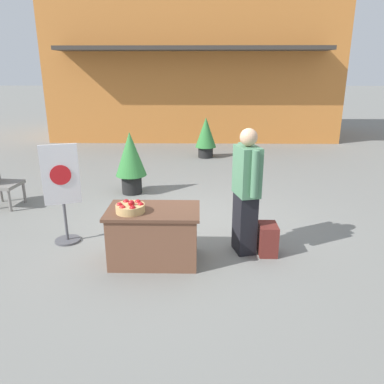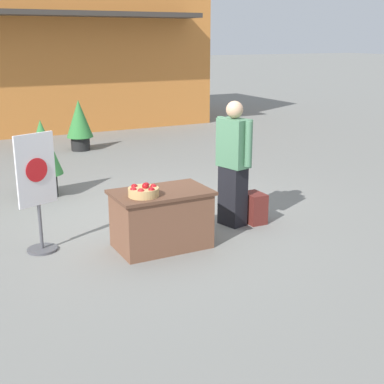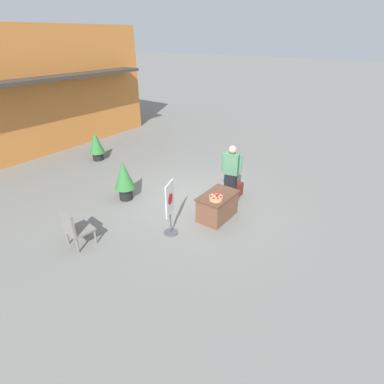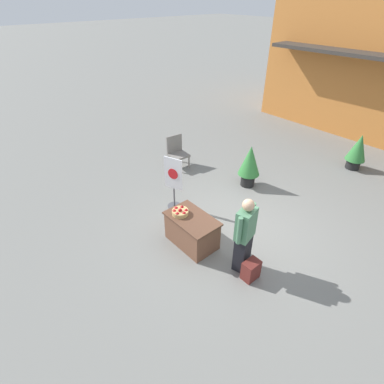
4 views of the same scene
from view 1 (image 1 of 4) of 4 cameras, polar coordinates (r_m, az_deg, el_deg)
name	(u,v)px [view 1 (image 1 of 4)]	position (r m, az deg, el deg)	size (l,w,h in m)	color
ground_plane	(187,229)	(5.91, -0.80, -5.62)	(120.00, 120.00, 0.00)	slate
storefront_building	(194,69)	(14.85, 0.34, 18.26)	(9.91, 5.26, 4.88)	#C67533
display_table	(154,235)	(4.86, -5.81, -6.54)	(1.17, 0.72, 0.71)	brown
apple_basket	(130,208)	(4.64, -9.39, -2.36)	(0.36, 0.36, 0.16)	tan
person_visitor	(246,191)	(4.95, 8.25, 0.11)	(0.35, 0.60, 1.69)	black
backpack	(268,239)	(5.17, 11.44, -7.04)	(0.24, 0.34, 0.42)	maroon
poster_board	(62,192)	(5.53, -19.14, 0.02)	(0.48, 0.36, 1.43)	#4C4C51
potted_plant_near_left	(206,135)	(10.67, 2.11, 8.61)	(0.59, 0.59, 1.14)	black
potted_plant_far_left	(131,159)	(7.51, -9.35, 5.03)	(0.61, 0.61, 1.24)	black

